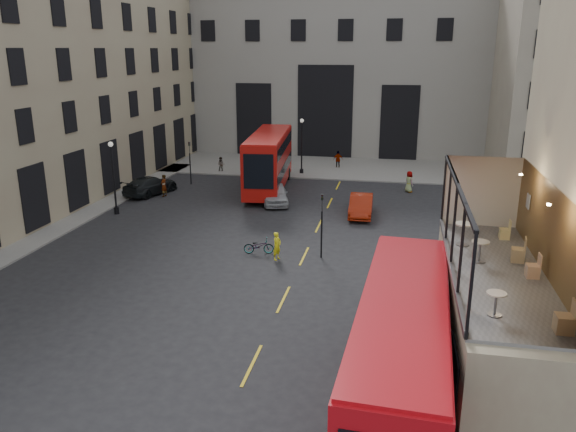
% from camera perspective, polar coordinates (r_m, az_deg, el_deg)
% --- Properties ---
extents(ground, '(140.00, 140.00, 0.00)m').
position_cam_1_polar(ground, '(21.95, 1.56, -15.44)').
color(ground, black).
rests_on(ground, ground).
extents(host_frontage, '(3.00, 11.00, 4.50)m').
position_cam_1_polar(host_frontage, '(20.91, 19.81, -11.17)').
color(host_frontage, tan).
rests_on(host_frontage, ground).
extents(cafe_floor, '(3.00, 10.00, 0.10)m').
position_cam_1_polar(cafe_floor, '(19.98, 20.45, -5.31)').
color(cafe_floor, slate).
rests_on(cafe_floor, host_frontage).
extents(gateway, '(35.00, 10.60, 18.00)m').
position_cam_1_polar(gateway, '(66.86, 4.44, 14.66)').
color(gateway, gray).
rests_on(gateway, ground).
extents(pavement_far, '(40.00, 12.00, 0.12)m').
position_cam_1_polar(pavement_far, '(58.24, 2.06, 5.15)').
color(pavement_far, slate).
rests_on(pavement_far, ground).
extents(pavement_left, '(8.00, 48.00, 0.12)m').
position_cam_1_polar(pavement_left, '(41.03, -27.08, -1.66)').
color(pavement_left, slate).
rests_on(pavement_left, ground).
extents(traffic_light_near, '(0.16, 0.20, 3.80)m').
position_cam_1_polar(traffic_light_near, '(31.98, 3.46, -0.16)').
color(traffic_light_near, black).
rests_on(traffic_light_near, ground).
extents(traffic_light_far, '(0.16, 0.20, 3.80)m').
position_cam_1_polar(traffic_light_far, '(50.59, -9.94, 5.88)').
color(traffic_light_far, black).
rests_on(traffic_light_far, ground).
extents(street_lamp_a, '(0.36, 0.36, 5.33)m').
position_cam_1_polar(street_lamp_a, '(42.53, -17.26, 3.31)').
color(street_lamp_a, black).
rests_on(street_lamp_a, ground).
extents(street_lamp_b, '(0.36, 0.36, 5.33)m').
position_cam_1_polar(street_lamp_b, '(53.93, 1.40, 6.75)').
color(street_lamp_b, black).
rests_on(street_lamp_b, ground).
extents(bus_near, '(3.20, 11.51, 4.54)m').
position_cam_1_polar(bus_near, '(18.20, 11.43, -13.75)').
color(bus_near, '#B10C14').
rests_on(bus_near, ground).
extents(bus_far, '(3.94, 12.32, 4.83)m').
position_cam_1_polar(bus_far, '(47.87, -1.95, 5.87)').
color(bus_far, '#A70F0B').
rests_on(bus_far, ground).
extents(car_a, '(3.06, 4.97, 1.58)m').
position_cam_1_polar(car_a, '(43.83, -1.30, 2.29)').
color(car_a, '#A2A6AA').
rests_on(car_a, ground).
extents(car_b, '(1.73, 4.66, 1.52)m').
position_cam_1_polar(car_b, '(40.96, 7.43, 1.08)').
color(car_b, '#961D09').
rests_on(car_b, ground).
extents(car_c, '(3.56, 5.61, 1.51)m').
position_cam_1_polar(car_c, '(48.03, -13.81, 3.04)').
color(car_c, black).
rests_on(car_c, ground).
extents(bicycle, '(1.86, 0.96, 0.93)m').
position_cam_1_polar(bicycle, '(33.22, -2.99, -3.06)').
color(bicycle, gray).
rests_on(bicycle, ground).
extents(cyclist, '(0.61, 0.71, 1.64)m').
position_cam_1_polar(cyclist, '(32.14, -1.13, -3.06)').
color(cyclist, yellow).
rests_on(cyclist, ground).
extents(pedestrian_a, '(0.83, 0.69, 1.52)m').
position_cam_1_polar(pedestrian_a, '(55.36, -6.81, 5.18)').
color(pedestrian_a, gray).
rests_on(pedestrian_a, ground).
extents(pedestrian_b, '(1.09, 1.33, 1.80)m').
position_cam_1_polar(pedestrian_b, '(49.32, -3.35, 4.02)').
color(pedestrian_b, gray).
rests_on(pedestrian_b, ground).
extents(pedestrian_c, '(1.12, 0.72, 1.77)m').
position_cam_1_polar(pedestrian_c, '(57.09, 5.11, 5.71)').
color(pedestrian_c, gray).
rests_on(pedestrian_c, ground).
extents(pedestrian_d, '(0.96, 1.05, 1.79)m').
position_cam_1_polar(pedestrian_d, '(48.41, 12.20, 3.43)').
color(pedestrian_d, gray).
rests_on(pedestrian_d, ground).
extents(pedestrian_e, '(0.54, 0.73, 1.82)m').
position_cam_1_polar(pedestrian_e, '(46.99, -12.51, 3.03)').
color(pedestrian_e, gray).
rests_on(pedestrian_e, ground).
extents(cafe_table_near, '(0.54, 0.54, 0.68)m').
position_cam_1_polar(cafe_table_near, '(16.53, 20.37, -8.04)').
color(cafe_table_near, silver).
rests_on(cafe_table_near, cafe_floor).
extents(cafe_table_mid, '(0.60, 0.60, 0.75)m').
position_cam_1_polar(cafe_table_mid, '(20.34, 18.93, -3.11)').
color(cafe_table_mid, beige).
rests_on(cafe_table_mid, cafe_floor).
extents(cafe_table_far, '(0.68, 0.68, 0.85)m').
position_cam_1_polar(cafe_table_far, '(21.87, 17.41, -1.42)').
color(cafe_table_far, beige).
rests_on(cafe_table_far, cafe_floor).
extents(cafe_chair_a, '(0.46, 0.46, 0.90)m').
position_cam_1_polar(cafe_chair_a, '(16.37, 26.30, -9.69)').
color(cafe_chair_a, tan).
rests_on(cafe_chair_a, cafe_floor).
extents(cafe_chair_b, '(0.41, 0.41, 0.80)m').
position_cam_1_polar(cafe_chair_b, '(19.69, 23.62, -5.07)').
color(cafe_chair_b, tan).
rests_on(cafe_chair_b, cafe_floor).
extents(cafe_chair_c, '(0.49, 0.49, 0.88)m').
position_cam_1_polar(cafe_chair_c, '(20.92, 22.36, -3.60)').
color(cafe_chair_c, tan).
rests_on(cafe_chair_c, cafe_floor).
extents(cafe_chair_d, '(0.38, 0.38, 0.76)m').
position_cam_1_polar(cafe_chair_d, '(23.22, 21.16, -1.62)').
color(cafe_chair_d, '#D8C47C').
rests_on(cafe_chair_d, cafe_floor).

